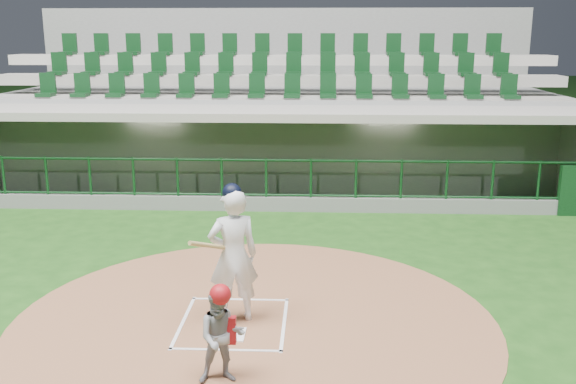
# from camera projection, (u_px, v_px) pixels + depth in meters

# --- Properties ---
(ground) EXTENTS (120.00, 120.00, 0.00)m
(ground) POSITION_uv_depth(u_px,v_px,m) (236.00, 315.00, 9.76)
(ground) COLOR #194213
(ground) RESTS_ON ground
(dirt_circle) EXTENTS (7.20, 7.20, 0.01)m
(dirt_circle) POSITION_uv_depth(u_px,v_px,m) (254.00, 321.00, 9.55)
(dirt_circle) COLOR brown
(dirt_circle) RESTS_ON ground
(home_plate) EXTENTS (0.43, 0.43, 0.02)m
(home_plate) POSITION_uv_depth(u_px,v_px,m) (230.00, 334.00, 9.08)
(home_plate) COLOR white
(home_plate) RESTS_ON dirt_circle
(batter_box_chalk) EXTENTS (1.55, 1.80, 0.01)m
(batter_box_chalk) POSITION_uv_depth(u_px,v_px,m) (233.00, 322.00, 9.47)
(batter_box_chalk) COLOR white
(batter_box_chalk) RESTS_ON ground
(dugout_structure) EXTENTS (16.40, 3.70, 3.00)m
(dugout_structure) POSITION_uv_depth(u_px,v_px,m) (276.00, 157.00, 17.12)
(dugout_structure) COLOR slate
(dugout_structure) RESTS_ON ground
(seating_deck) EXTENTS (17.00, 6.72, 5.15)m
(seating_deck) POSITION_uv_depth(u_px,v_px,m) (278.00, 125.00, 20.00)
(seating_deck) COLOR gray
(seating_deck) RESTS_ON ground
(batter) EXTENTS (0.96, 0.99, 2.09)m
(batter) POSITION_uv_depth(u_px,v_px,m) (233.00, 254.00, 9.32)
(batter) COLOR white
(batter) RESTS_ON dirt_circle
(catcher) EXTENTS (0.65, 0.55, 1.27)m
(catcher) POSITION_uv_depth(u_px,v_px,m) (221.00, 334.00, 7.74)
(catcher) COLOR gray
(catcher) RESTS_ON dirt_circle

